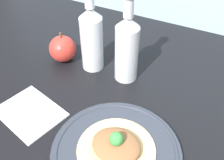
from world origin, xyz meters
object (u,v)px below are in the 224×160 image
plated_food (116,146)px  cider_bottle_right (127,47)px  plate (116,151)px  cider_bottle_left (92,37)px  apple (62,49)px

plated_food → cider_bottle_right: bearing=110.4°
plate → plated_food: plated_food is taller
cider_bottle_left → cider_bottle_right: (11.11, 0.00, 0.00)cm
plate → plated_food: size_ratio=1.66×
cider_bottle_right → plate: bearing=-69.6°
cider_bottle_left → apple: (-10.07, -1.38, -6.25)cm
plated_food → cider_bottle_right: size_ratio=0.67×
plated_food → cider_bottle_left: size_ratio=0.67×
plate → cider_bottle_left: cider_bottle_left is taller
plated_food → apple: (-30.47, 23.53, 1.31)cm
plated_food → cider_bottle_right: 27.65cm
plated_food → cider_bottle_left: (-20.39, 24.92, 7.56)cm
cider_bottle_left → plate: bearing=-50.7°
cider_bottle_right → apple: 22.13cm
plate → plated_food: 1.95cm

